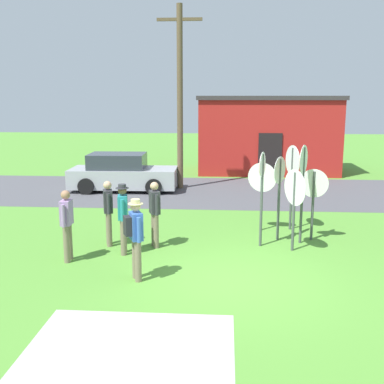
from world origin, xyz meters
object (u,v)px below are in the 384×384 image
Objects in this scene: parked_car_on_street at (122,174)px; stop_sign_leaning_right at (262,184)px; stop_sign_low_front at (295,196)px; person_in_dark_shirt at (135,234)px; person_in_blue at (67,222)px; stop_sign_center_cluster at (279,184)px; stop_sign_far_back at (303,177)px; stop_sign_rear_right at (313,192)px; stop_sign_nearest at (292,172)px; person_on_left at (123,215)px; utility_pole at (180,95)px; stop_sign_leaning_left at (262,185)px; person_in_teal at (108,209)px; person_with_sunhat at (155,211)px.

stop_sign_leaning_right is at bearing -53.89° from parked_car_on_street.
stop_sign_low_front is 4.20m from person_in_dark_shirt.
person_in_blue is at bearing -86.17° from parked_car_on_street.
stop_sign_center_cluster is at bearing 22.16° from person_in_blue.
stop_sign_far_back is 0.80m from stop_sign_low_front.
stop_sign_nearest is (-0.44, 0.99, 0.39)m from stop_sign_rear_right.
stop_sign_nearest is at bearing 94.01° from stop_sign_far_back.
stop_sign_center_cluster reaches higher than stop_sign_low_front.
stop_sign_far_back is at bearing 15.18° from person_on_left.
utility_pole is at bearing 86.24° from person_on_left.
stop_sign_leaning_left is 1.16× the size of person_in_teal.
stop_sign_far_back reaches higher than stop_sign_rear_right.
person_with_sunhat is at bearing -167.47° from stop_sign_rear_right.
stop_sign_leaning_right reaches higher than person_in_dark_shirt.
person_in_dark_shirt is (2.37, -9.58, 0.32)m from parked_car_on_street.
stop_sign_nearest is 5.07m from person_on_left.
stop_sign_leaning_left is 0.81× the size of stop_sign_leaning_right.
utility_pole is 3.02× the size of stop_sign_leaning_right.
person_on_left is 0.91m from person_with_sunhat.
person_in_blue is at bearing -100.79° from utility_pole.
person_in_dark_shirt is (-3.74, -4.16, -0.69)m from stop_sign_nearest.
person_with_sunhat reaches higher than parked_car_on_street.
utility_pole reaches higher than person_on_left.
stop_sign_low_front is (-0.19, -1.95, -0.29)m from stop_sign_nearest.
stop_sign_low_front is 3.51m from person_with_sunhat.
person_in_teal reaches higher than parked_car_on_street.
person_in_blue is (0.57, -8.53, 0.26)m from parked_car_on_street.
person_in_dark_shirt is (1.14, -2.30, 0.06)m from person_in_teal.
stop_sign_nearest is (0.86, 0.15, 0.36)m from stop_sign_leaning_left.
stop_sign_low_front is 4.22m from person_on_left.
parked_car_on_street is at bearing 102.50° from person_on_left.
person_in_teal is at bearing 62.19° from person_in_blue.
stop_sign_far_back is at bearing 66.63° from stop_sign_low_front.
person_in_dark_shirt is (0.62, -1.66, 0.03)m from person_on_left.
person_with_sunhat is 0.97× the size of person_in_dark_shirt.
stop_sign_rear_right is 1.11× the size of person_on_left.
person_on_left is 0.83m from person_in_teal.
stop_sign_rear_right is at bearing -44.37° from parked_car_on_street.
parked_car_on_street is 1.78× the size of stop_sign_leaning_right.
person_with_sunhat is 2.26m from person_in_dark_shirt.
person_in_dark_shirt is (1.80, -1.05, 0.06)m from person_in_blue.
stop_sign_leaning_right is at bearing -69.85° from utility_pole.
stop_sign_center_cluster is at bearing 20.52° from person_on_left.
person_on_left is 1.03× the size of person_in_blue.
stop_sign_center_cluster is (3.32, -7.10, -2.32)m from utility_pole.
stop_sign_far_back reaches higher than stop_sign_low_front.
person_in_teal is 0.97× the size of person_in_dark_shirt.
stop_sign_far_back is 5.97m from person_in_blue.
stop_sign_far_back is 4.67m from person_on_left.
parked_car_on_street is at bearing 128.78° from stop_sign_low_front.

